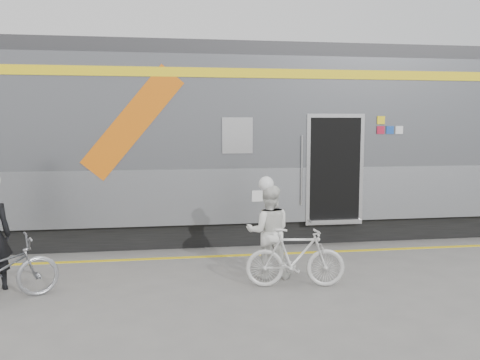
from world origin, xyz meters
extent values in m
plane|color=slate|center=(0.00, 0.00, 0.00)|extent=(90.00, 90.00, 0.00)
cube|color=black|center=(0.30, 4.20, 0.25)|extent=(24.00, 2.70, 0.50)
cube|color=#9EA0A5|center=(0.30, 4.20, 1.05)|extent=(24.00, 3.00, 1.10)
cube|color=slate|center=(0.30, 4.20, 2.70)|extent=(24.00, 3.00, 2.20)
cube|color=#38383A|center=(0.30, 4.20, 3.95)|extent=(24.00, 2.64, 0.30)
cube|color=yellow|center=(0.30, 2.69, 3.45)|extent=(24.00, 0.02, 0.18)
cube|color=orange|center=(-1.50, 2.69, 2.50)|extent=(1.96, 0.01, 2.19)
cube|color=black|center=(0.50, 2.69, 2.25)|extent=(0.55, 0.02, 0.65)
cube|color=black|center=(2.50, 2.90, 1.55)|extent=(1.05, 0.45, 2.10)
cube|color=silver|center=(2.50, 2.69, 1.55)|extent=(1.20, 0.02, 2.25)
cylinder|color=silver|center=(1.80, 2.67, 1.55)|extent=(0.04, 0.04, 1.40)
cube|color=silver|center=(2.50, 2.65, 0.52)|extent=(1.05, 0.25, 0.06)
cube|color=yellow|center=(3.45, 2.69, 2.55)|extent=(0.16, 0.01, 0.16)
cube|color=#AE132F|center=(3.45, 2.69, 2.35)|extent=(0.16, 0.01, 0.16)
cube|color=#18469F|center=(3.65, 2.69, 2.35)|extent=(0.16, 0.01, 0.16)
cube|color=silver|center=(3.85, 2.69, 2.35)|extent=(0.16, 0.01, 0.16)
cube|color=silver|center=(0.90, 2.69, 1.05)|extent=(0.22, 0.01, 0.22)
cube|color=yellow|center=(0.00, 2.15, 0.00)|extent=(24.00, 0.12, 0.01)
imported|color=white|center=(0.72, 0.74, 0.75)|extent=(0.80, 0.66, 1.51)
imported|color=silver|center=(1.02, 0.19, 0.46)|extent=(1.56, 0.63, 0.91)
sphere|color=white|center=(0.72, 0.74, 1.63)|extent=(0.24, 0.24, 0.24)
camera|label=1|loc=(-0.97, -7.11, 2.49)|focal=38.00mm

